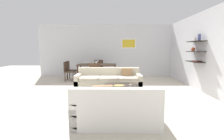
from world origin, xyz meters
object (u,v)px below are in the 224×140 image
Objects in this scene: coffee_table at (122,95)px; apple_on_coffee_table at (111,85)px; dining_chair_foot at (95,72)px; wine_glass_head at (98,61)px; loveseat_white at (116,109)px; dining_chair_left_far at (70,69)px; decorative_bowl at (119,86)px; dining_table at (97,66)px; wine_glass_left_far at (83,61)px; wine_glass_left_near at (82,62)px; dining_chair_head at (99,67)px; candle_jar at (131,85)px; wine_glass_foot at (96,62)px; dining_chair_left_near at (68,70)px; sofa_beige at (109,83)px.

apple_on_coffee_table reaches higher than coffee_table.
apple_on_coffee_table is 0.08× the size of dining_chair_foot.
dining_chair_foot is 1.26m from wine_glass_head.
dining_chair_left_far is at bearing 114.37° from loveseat_white.
decorative_bowl is (0.11, 1.41, 0.12)m from loveseat_white.
dining_table is at bearing -8.58° from dining_chair_left_far.
wine_glass_left_far is (-1.48, 4.55, 0.58)m from loveseat_white.
dining_chair_left_far is at bearing 154.35° from wine_glass_left_near.
dining_chair_foot is 1.00× the size of dining_chair_head.
wine_glass_left_far is (-0.66, -0.73, 0.36)m from dining_chair_head.
loveseat_white is at bearing -106.07° from candle_jar.
wine_glass_left_near is at bearing 115.31° from apple_on_coffee_table.
dining_table reaches higher than apple_on_coffee_table.
wine_glass_left_near is (-0.66, 0.26, 0.01)m from wine_glass_foot.
dining_chair_left_far is 1.43m from dining_chair_head.
wine_glass_foot is (-0.93, 2.66, 0.45)m from decorative_bowl.
coffee_table is at bearing -73.93° from wine_glass_head.
wine_glass_head is at bearing 106.07° from coffee_table.
dining_chair_left_near is at bearing -172.06° from wine_glass_left_near.
apple_on_coffee_table is 0.08× the size of dining_chair_left_near.
dining_chair_foot reaches higher than loveseat_white.
dining_chair_left_near is (0.00, -0.39, 0.00)m from dining_chair_left_far.
candle_jar is at bearing -47.24° from dining_chair_left_near.
dining_chair_head is (1.28, 0.64, 0.00)m from dining_chair_left_far.
apple_on_coffee_table is 2.71m from wine_glass_foot.
sofa_beige is at bearing -75.49° from wine_glass_head.
wine_glass_left_near reaches higher than dining_table.
dining_chair_left_far is 1.00× the size of dining_chair_left_near.
dining_chair_left_near reaches higher than sofa_beige.
wine_glass_foot is at bearing -23.73° from dining_chair_left_far.
wine_glass_left_near is (-1.65, 2.98, 0.69)m from coffee_table.
dining_chair_left_near and dining_chair_foot have the same top height.
wine_glass_left_far is (0.62, 0.30, 0.36)m from dining_chair_left_near.
dining_table is at bearing 106.99° from decorative_bowl.
wine_glass_left_near is at bearing -124.87° from dining_chair_head.
dining_chair_head is (-0.93, 3.87, 0.09)m from decorative_bowl.
dining_chair_left_near is (-1.97, 2.76, 0.09)m from apple_on_coffee_table.
apple_on_coffee_table is 3.71m from dining_chair_left_far.
dining_chair_left_near is at bearing 116.30° from loveseat_white.
dining_chair_head is at bearing 98.82° from loveseat_white.
dining_chair_foot is at bearing 108.01° from apple_on_coffee_table.
dining_table is 0.42m from wine_glass_foot.
sofa_beige is at bearing 106.81° from decorative_bowl.
dining_chair_head is at bearing 90.00° from dining_chair_foot.
loveseat_white is at bearing -78.63° from wine_glass_foot.
apple_on_coffee_table is (-0.57, -0.01, -0.00)m from candle_jar.
dining_table is 1.31m from dining_chair_left_near.
loveseat_white is 20.87× the size of candle_jar.
decorative_bowl is at bearing -61.58° from wine_glass_left_near.
wine_glass_head reaches higher than dining_chair_head.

